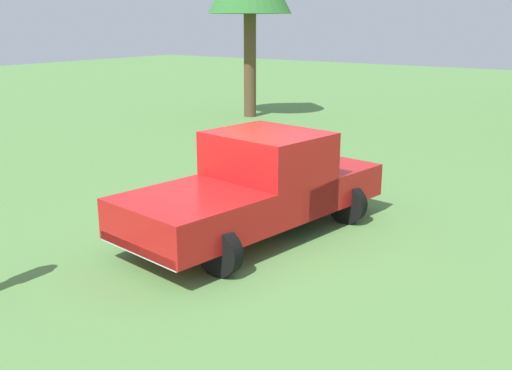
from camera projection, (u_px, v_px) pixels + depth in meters
The scene contains 3 objects.
ground_plane at pixel (250, 241), 10.09m from camera, with size 80.00×80.00×0.00m, color #5B8C47.
pickup_truck at pixel (261, 183), 10.27m from camera, with size 2.73×5.25×1.78m.
traffic_cone at pixel (213, 165), 14.19m from camera, with size 0.32×0.32×0.55m, color orange.
Camera 1 is at (5.59, -7.63, 3.64)m, focal length 41.68 mm.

